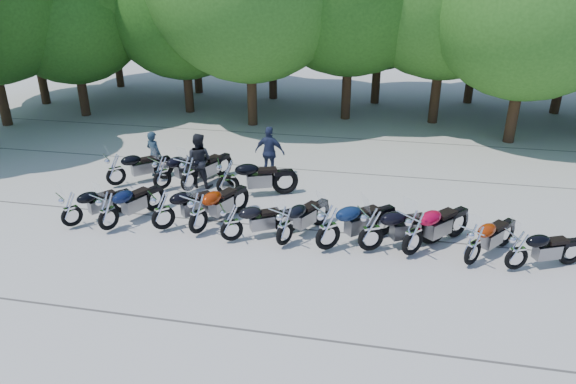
% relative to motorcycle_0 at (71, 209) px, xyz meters
% --- Properties ---
extents(ground, '(90.00, 90.00, 0.00)m').
position_rel_motorcycle_0_xyz_m(ground, '(5.90, -0.35, -0.60)').
color(ground, '#A49F94').
rests_on(ground, ground).
extents(tree_1, '(6.97, 6.97, 8.55)m').
position_rel_motorcycle_0_xyz_m(tree_1, '(-6.14, 10.89, 4.47)').
color(tree_1, '#3A2614').
rests_on(tree_1, ground).
extents(motorcycle_0, '(1.77, 2.08, 1.19)m').
position_rel_motorcycle_0_xyz_m(motorcycle_0, '(0.00, 0.00, 0.00)').
color(motorcycle_0, black).
rests_on(motorcycle_0, ground).
extents(motorcycle_1, '(1.56, 2.38, 1.30)m').
position_rel_motorcycle_0_xyz_m(motorcycle_1, '(1.11, -0.00, 0.05)').
color(motorcycle_1, black).
rests_on(motorcycle_1, ground).
extents(motorcycle_2, '(2.19, 2.13, 1.32)m').
position_rel_motorcycle_0_xyz_m(motorcycle_2, '(2.58, 0.31, 0.07)').
color(motorcycle_2, black).
rests_on(motorcycle_2, ground).
extents(motorcycle_3, '(1.63, 2.49, 1.36)m').
position_rel_motorcycle_0_xyz_m(motorcycle_3, '(3.60, 0.29, 0.08)').
color(motorcycle_3, '#8C2405').
rests_on(motorcycle_3, ground).
extents(motorcycle_4, '(2.18, 1.65, 1.21)m').
position_rel_motorcycle_0_xyz_m(motorcycle_4, '(4.61, 0.05, 0.01)').
color(motorcycle_4, black).
rests_on(motorcycle_4, ground).
extents(motorcycle_5, '(1.63, 2.29, 1.26)m').
position_rel_motorcycle_0_xyz_m(motorcycle_5, '(6.02, 0.11, 0.03)').
color(motorcycle_5, black).
rests_on(motorcycle_5, ground).
extents(motorcycle_6, '(2.43, 2.24, 1.44)m').
position_rel_motorcycle_0_xyz_m(motorcycle_6, '(7.15, 0.07, 0.12)').
color(motorcycle_6, '#0E1D3E').
rests_on(motorcycle_6, ground).
extents(motorcycle_7, '(2.50, 1.76, 1.37)m').
position_rel_motorcycle_0_xyz_m(motorcycle_7, '(8.22, 0.23, 0.09)').
color(motorcycle_7, black).
rests_on(motorcycle_7, ground).
extents(motorcycle_8, '(2.24, 2.36, 1.41)m').
position_rel_motorcycle_0_xyz_m(motorcycle_8, '(9.25, 0.21, 0.11)').
color(motorcycle_8, '#9F0526').
rests_on(motorcycle_8, ground).
extents(motorcycle_9, '(1.89, 2.13, 1.24)m').
position_rel_motorcycle_0_xyz_m(motorcycle_9, '(10.67, 0.04, 0.02)').
color(motorcycle_9, maroon).
rests_on(motorcycle_9, ground).
extents(motorcycle_10, '(2.18, 1.43, 1.19)m').
position_rel_motorcycle_0_xyz_m(motorcycle_10, '(11.67, 0.01, -0.00)').
color(motorcycle_10, black).
rests_on(motorcycle_10, ground).
extents(motorcycle_11, '(2.11, 2.07, 1.28)m').
position_rel_motorcycle_0_xyz_m(motorcycle_11, '(-0.22, 2.91, 0.04)').
color(motorcycle_11, black).
rests_on(motorcycle_11, ground).
extents(motorcycle_12, '(1.88, 2.31, 1.31)m').
position_rel_motorcycle_0_xyz_m(motorcycle_12, '(1.40, 2.92, 0.06)').
color(motorcycle_12, black).
rests_on(motorcycle_12, ground).
extents(motorcycle_13, '(1.59, 2.49, 1.35)m').
position_rel_motorcycle_0_xyz_m(motorcycle_13, '(2.30, 2.95, 0.08)').
color(motorcycle_13, black).
rests_on(motorcycle_13, ground).
extents(motorcycle_14, '(2.64, 1.66, 1.43)m').
position_rel_motorcycle_0_xyz_m(motorcycle_14, '(3.67, 2.75, 0.12)').
color(motorcycle_14, black).
rests_on(motorcycle_14, ground).
extents(rider_0, '(0.70, 0.58, 1.63)m').
position_rel_motorcycle_0_xyz_m(rider_0, '(0.66, 4.03, 0.22)').
color(rider_0, '#1B2C38').
rests_on(rider_0, ground).
extents(rider_1, '(0.94, 0.76, 1.83)m').
position_rel_motorcycle_0_xyz_m(rider_1, '(2.46, 3.52, 0.32)').
color(rider_1, black).
rests_on(rider_1, ground).
extents(rider_2, '(1.11, 0.58, 1.82)m').
position_rel_motorcycle_0_xyz_m(rider_2, '(4.56, 4.75, 0.31)').
color(rider_2, '#212A46').
rests_on(rider_2, ground).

